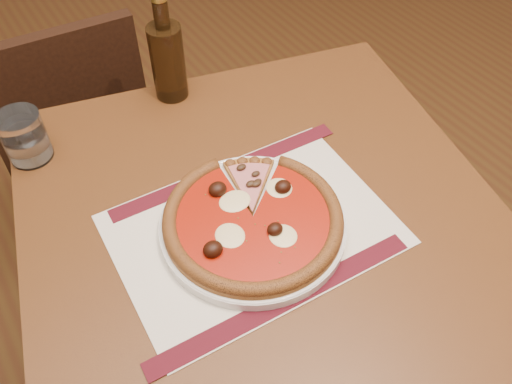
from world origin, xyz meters
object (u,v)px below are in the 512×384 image
chair_far (74,128)px  pizza (253,218)px  plate (253,226)px  table (262,246)px  bottle (167,58)px  water_glass (24,137)px

chair_far → pizza: (0.11, -0.75, 0.32)m
plate → chair_far: bearing=98.2°
table → bottle: size_ratio=4.29×
plate → water_glass: size_ratio=3.19×
chair_far → plate: 0.82m
table → bottle: bearing=87.6°
plate → bottle: (0.05, 0.39, 0.08)m
table → water_glass: bearing=130.0°
chair_far → pizza: bearing=102.6°
chair_far → water_glass: (-0.15, -0.38, 0.34)m
table → bottle: (0.02, 0.37, 0.19)m
bottle → plate: bearing=-97.3°
water_glass → chair_far: bearing=69.2°
plate → pizza: 0.02m
bottle → water_glass: bearing=-175.6°
table → bottle: bottle is taller
water_glass → bottle: bottle is taller
plate → pizza: (0.00, 0.00, 0.02)m
pizza → water_glass: (-0.25, 0.37, 0.02)m
plate → bottle: bearing=82.7°
table → water_glass: (-0.29, 0.34, 0.15)m
chair_far → water_glass: size_ratio=8.46×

